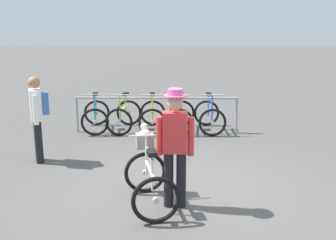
% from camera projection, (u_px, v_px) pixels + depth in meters
% --- Properties ---
extents(ground_plane, '(80.00, 80.00, 0.00)m').
position_uv_depth(ground_plane, '(186.00, 188.00, 6.45)').
color(ground_plane, '#514F4C').
extents(bike_rack_rail, '(3.91, 0.19, 0.88)m').
position_uv_depth(bike_rack_rail, '(156.00, 105.00, 9.59)').
color(bike_rack_rail, '#99999E').
rests_on(bike_rack_rail, ground).
extents(racked_bike_teal, '(0.78, 1.16, 0.97)m').
position_uv_depth(racked_bike_teal, '(96.00, 116.00, 9.86)').
color(racked_bike_teal, black).
rests_on(racked_bike_teal, ground).
extents(racked_bike_lime, '(0.82, 1.20, 0.97)m').
position_uv_depth(racked_bike_lime, '(124.00, 116.00, 9.85)').
color(racked_bike_lime, black).
rests_on(racked_bike_lime, ground).
extents(racked_bike_yellow, '(0.67, 1.11, 0.97)m').
position_uv_depth(racked_bike_yellow, '(152.00, 116.00, 9.84)').
color(racked_bike_yellow, black).
rests_on(racked_bike_yellow, ground).
extents(racked_bike_black, '(0.77, 1.17, 0.97)m').
position_uv_depth(racked_bike_black, '(181.00, 116.00, 9.83)').
color(racked_bike_black, black).
rests_on(racked_bike_black, ground).
extents(racked_bike_blue, '(0.69, 1.13, 0.98)m').
position_uv_depth(racked_bike_blue, '(209.00, 116.00, 9.82)').
color(racked_bike_blue, black).
rests_on(racked_bike_blue, ground).
extents(featured_bicycle, '(0.84, 1.25, 1.09)m').
position_uv_depth(featured_bicycle, '(149.00, 172.00, 5.81)').
color(featured_bicycle, black).
rests_on(featured_bicycle, ground).
extents(person_with_featured_bike, '(0.53, 0.32, 1.72)m').
position_uv_depth(person_with_featured_bike, '(175.00, 144.00, 5.60)').
color(person_with_featured_bike, black).
rests_on(person_with_featured_bike, ground).
extents(pedestrian_with_backpack, '(0.41, 0.50, 1.64)m').
position_uv_depth(pedestrian_with_backpack, '(38.00, 114.00, 7.49)').
color(pedestrian_with_backpack, black).
rests_on(pedestrian_with_backpack, ground).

